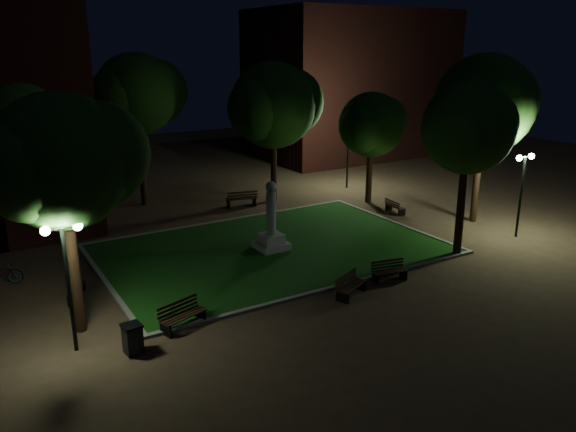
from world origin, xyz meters
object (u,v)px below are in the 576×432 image
monument (271,230)px  bench_left_side (78,288)px  bench_near_left (350,286)px  bench_west_near (182,316)px  bench_far_side (242,199)px  bench_near_right (389,271)px  trash_bin (133,339)px  bench_right_side (395,207)px

monument → bench_left_side: bearing=-174.8°
monument → bench_near_left: size_ratio=1.95×
bench_west_near → bench_far_side: size_ratio=0.93×
bench_near_left → bench_left_side: size_ratio=1.00×
bench_near_left → bench_near_right: size_ratio=1.06×
monument → trash_bin: bearing=-144.7°
bench_left_side → trash_bin: 5.04m
monument → bench_near_left: bearing=-89.3°
bench_near_right → bench_far_side: bearing=102.8°
monument → bench_near_left: (0.07, -5.92, -0.55)m
bench_west_near → bench_right_side: size_ratio=1.23×
bench_near_right → bench_right_side: size_ratio=1.08×
bench_west_near → trash_bin: (-1.89, -0.78, 0.06)m
bench_far_side → bench_left_side: bearing=48.0°
monument → bench_near_right: (2.34, -5.53, -0.58)m
bench_far_side → trash_bin: size_ratio=1.96×
bench_west_near → bench_near_left: bearing=-25.9°
bench_far_side → trash_bin: 16.61m
bench_right_side → trash_bin: (-17.12, -7.40, 0.13)m
bench_near_right → bench_west_near: size_ratio=0.88×
bench_west_near → bench_far_side: bearing=37.9°
bench_near_left → monument: bearing=66.6°
monument → trash_bin: monument is taller
monument → bench_right_side: (8.94, 1.61, -0.60)m
monument → bench_far_side: 7.58m
bench_near_left → bench_near_right: 2.30m
trash_bin → monument: bearing=35.3°
bench_right_side → bench_far_side: (-6.85, 5.65, 0.11)m
monument → trash_bin: 10.03m
bench_near_left → trash_bin: (-8.25, 0.13, 0.09)m
bench_left_side → trash_bin: trash_bin is taller
bench_near_right → trash_bin: bearing=-166.8°
bench_left_side → trash_bin: (0.62, -5.00, 0.09)m
bench_far_side → bench_right_side: bearing=152.0°
bench_near_left → trash_bin: bearing=155.0°
bench_near_left → bench_left_side: bearing=125.9°
monument → bench_west_near: bearing=-141.5°
bench_near_right → trash_bin: size_ratio=1.60×
bench_right_side → bench_left_side: bearing=103.3°
bench_near_right → bench_far_side: (-0.25, 12.79, 0.09)m
monument → bench_near_left: monument is taller
bench_west_near → bench_left_side: (-2.51, 4.21, -0.03)m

